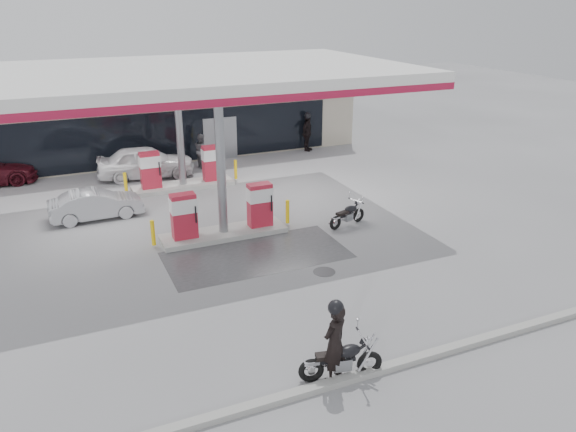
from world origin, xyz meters
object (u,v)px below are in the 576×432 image
object	(u,v)px
main_motorcycle	(342,361)
attendant	(202,151)
pump_island_near	(223,217)
biker_main	(335,343)
biker_walking	(307,133)
parked_motorcycle	(348,215)
pump_island_far	(182,172)
sedan_white	(146,162)
hatchback_silver	(96,204)

from	to	relation	value
main_motorcycle	attendant	world-z (taller)	attendant
pump_island_near	attendant	xyz separation A→B (m)	(1.68, 8.80, 0.14)
biker_main	biker_walking	size ratio (longest dim) A/B	0.94
biker_main	parked_motorcycle	size ratio (longest dim) A/B	1.08
pump_island_far	attendant	world-z (taller)	pump_island_far
biker_main	sedan_white	bearing A→B (deg)	-111.23
biker_walking	hatchback_silver	bearing A→B (deg)	164.36
sedan_white	biker_walking	size ratio (longest dim) A/B	2.23
pump_island_far	main_motorcycle	distance (m)	14.81
biker_main	sedan_white	size ratio (longest dim) A/B	0.42
main_motorcycle	biker_walking	distance (m)	20.08
pump_island_far	parked_motorcycle	distance (m)	8.30
attendant	hatchback_silver	world-z (taller)	attendant
sedan_white	biker_walking	bearing A→B (deg)	-73.93
hatchback_silver	biker_walking	world-z (taller)	biker_walking
pump_island_near	main_motorcycle	distance (m)	8.81
parked_motorcycle	attendant	world-z (taller)	attendant
parked_motorcycle	biker_walking	world-z (taller)	biker_walking
hatchback_silver	biker_main	bearing A→B (deg)	-165.01
main_motorcycle	attendant	size ratio (longest dim) A/B	1.14
pump_island_far	main_motorcycle	xyz separation A→B (m)	(-0.03, -14.81, -0.27)
main_motorcycle	sedan_white	xyz separation A→B (m)	(-1.18, 17.01, 0.32)
pump_island_near	biker_walking	xyz separation A→B (m)	(7.92, 9.62, 0.29)
pump_island_far	hatchback_silver	bearing A→B (deg)	-148.79
parked_motorcycle	biker_walking	size ratio (longest dim) A/B	0.87
pump_island_near	sedan_white	distance (m)	8.29
pump_island_near	parked_motorcycle	bearing A→B (deg)	-11.60
pump_island_near	pump_island_far	world-z (taller)	same
pump_island_far	attendant	bearing A→B (deg)	58.99
sedan_white	pump_island_near	bearing A→B (deg)	-164.40
pump_island_near	main_motorcycle	bearing A→B (deg)	-90.19
pump_island_far	biker_walking	world-z (taller)	biker_walking
hatchback_silver	biker_walking	bearing A→B (deg)	-64.98
attendant	main_motorcycle	bearing A→B (deg)	170.42
main_motorcycle	sedan_white	world-z (taller)	sedan_white
sedan_white	biker_main	bearing A→B (deg)	-169.44
main_motorcycle	parked_motorcycle	bearing A→B (deg)	71.87
parked_motorcycle	biker_walking	distance (m)	11.10
hatchback_silver	pump_island_far	bearing A→B (deg)	-60.64
pump_island_near	pump_island_far	size ratio (longest dim) A/B	1.00
parked_motorcycle	attendant	size ratio (longest dim) A/B	1.02
pump_island_near	biker_walking	distance (m)	12.47
main_motorcycle	attendant	bearing A→B (deg)	96.54
attendant	hatchback_silver	size ratio (longest dim) A/B	0.49
attendant	hatchback_silver	distance (m)	7.68
main_motorcycle	pump_island_far	bearing A→B (deg)	101.98
main_motorcycle	attendant	distance (m)	17.69
pump_island_far	biker_main	size ratio (longest dim) A/B	2.73
sedan_white	main_motorcycle	bearing A→B (deg)	-168.82
pump_island_near	sedan_white	size ratio (longest dim) A/B	1.15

